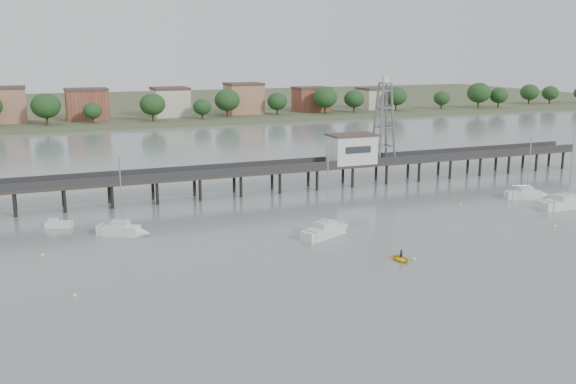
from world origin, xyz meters
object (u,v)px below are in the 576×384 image
at_px(sailboat_d, 574,202).
at_px(sailboat_b, 127,231).
at_px(white_tender, 58,224).
at_px(sailboat_c, 331,229).
at_px(sailboat_e, 530,194).
at_px(yellow_dinghy, 401,261).
at_px(pier, 217,174).
at_px(lattice_tower, 384,122).

bearing_deg(sailboat_d, sailboat_b, 169.78).
bearing_deg(white_tender, sailboat_c, -4.39).
xyz_separation_m(sailboat_e, sailboat_c, (-39.77, -6.81, -0.01)).
relative_size(sailboat_c, sailboat_b, 1.24).
distance_m(sailboat_e, yellow_dinghy, 42.01).
relative_size(pier, white_tender, 39.22).
bearing_deg(pier, sailboat_b, -134.23).
bearing_deg(sailboat_b, lattice_tower, 52.17).
height_order(sailboat_e, sailboat_b, sailboat_e).
xyz_separation_m(lattice_tower, white_tender, (-57.25, -10.24, -10.68)).
relative_size(lattice_tower, sailboat_b, 1.40).
xyz_separation_m(white_tender, yellow_dinghy, (36.26, -30.19, -0.42)).
bearing_deg(lattice_tower, white_tender, -169.85).
bearing_deg(sailboat_b, sailboat_e, 29.68).
bearing_deg(sailboat_e, lattice_tower, 142.19).
height_order(sailboat_b, yellow_dinghy, sailboat_b).
relative_size(sailboat_d, white_tender, 4.26).
relative_size(pier, lattice_tower, 9.68).
xyz_separation_m(sailboat_d, sailboat_e, (-2.24, 7.09, 0.02)).
bearing_deg(yellow_dinghy, sailboat_d, 21.81).
xyz_separation_m(sailboat_e, yellow_dinghy, (-37.04, -19.80, -0.65)).
xyz_separation_m(lattice_tower, sailboat_e, (16.06, -20.64, -10.45)).
bearing_deg(yellow_dinghy, sailboat_b, 145.14).
xyz_separation_m(sailboat_c, white_tender, (-33.54, 17.20, -0.22)).
xyz_separation_m(pier, sailboat_e, (47.56, -20.64, -3.14)).
distance_m(sailboat_d, white_tender, 77.54).
bearing_deg(sailboat_d, yellow_dinghy, -164.03).
height_order(lattice_tower, sailboat_c, lattice_tower).
height_order(pier, yellow_dinghy, pier).
xyz_separation_m(sailboat_b, white_tender, (-8.26, 7.72, -0.23)).
relative_size(pier, yellow_dinghy, 51.35).
height_order(sailboat_c, yellow_dinghy, sailboat_c).
xyz_separation_m(pier, sailboat_b, (-17.49, -17.96, -3.14)).
bearing_deg(yellow_dinghy, sailboat_e, 32.01).
relative_size(pier, sailboat_d, 9.22).
distance_m(pier, white_tender, 27.91).
height_order(sailboat_c, sailboat_b, sailboat_c).
relative_size(sailboat_d, yellow_dinghy, 5.57).
distance_m(pier, yellow_dinghy, 41.95).
xyz_separation_m(pier, white_tender, (-25.75, -10.24, -3.37)).
distance_m(lattice_tower, white_tender, 59.13).
relative_size(sailboat_d, sailboat_e, 1.44).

